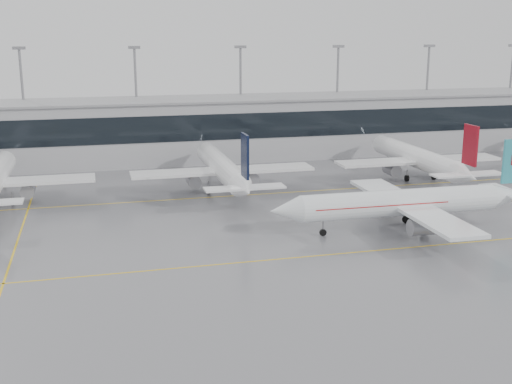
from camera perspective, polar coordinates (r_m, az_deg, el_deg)
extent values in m
plane|color=slate|center=(73.73, 2.33, -5.96)|extent=(320.00, 320.00, 0.00)
cube|color=yellow|center=(73.73, 2.33, -5.95)|extent=(120.00, 0.25, 0.01)
cube|color=yellow|center=(101.57, -2.53, -0.37)|extent=(120.00, 0.25, 0.01)
cube|color=yellow|center=(85.70, -20.40, -3.98)|extent=(0.25, 60.00, 0.01)
cube|color=#A7A7AB|center=(131.31, -5.46, 5.52)|extent=(180.00, 15.00, 12.00)
cube|color=black|center=(123.72, -4.92, 5.72)|extent=(180.00, 0.20, 5.00)
cube|color=gray|center=(130.56, -5.53, 8.21)|extent=(182.00, 16.00, 0.40)
cylinder|color=gray|center=(135.70, -19.93, 7.15)|extent=(0.50, 0.50, 22.00)
cube|color=gray|center=(135.00, -20.33, 11.91)|extent=(2.40, 1.00, 0.60)
cylinder|color=gray|center=(135.40, -10.56, 7.73)|extent=(0.50, 0.50, 22.00)
cube|color=gray|center=(134.69, -10.78, 12.51)|extent=(2.40, 1.00, 0.60)
cylinder|color=gray|center=(138.63, -1.37, 8.10)|extent=(0.50, 0.50, 22.00)
cube|color=gray|center=(137.94, -1.40, 12.78)|extent=(2.40, 1.00, 0.60)
cylinder|color=gray|center=(145.16, 7.21, 8.26)|extent=(0.50, 0.50, 22.00)
cube|color=gray|center=(144.51, 7.35, 12.72)|extent=(2.40, 1.00, 0.60)
cylinder|color=gray|center=(154.58, 14.90, 8.25)|extent=(0.50, 0.50, 22.00)
cube|color=gray|center=(153.96, 15.17, 12.43)|extent=(2.40, 1.00, 0.60)
cylinder|color=gray|center=(166.38, 21.60, 8.12)|extent=(0.50, 0.50, 22.00)
cylinder|color=white|center=(85.12, 12.62, -0.94)|extent=(26.77, 3.86, 3.50)
cone|color=white|center=(79.66, 2.64, -1.63)|extent=(4.05, 3.56, 3.50)
cone|color=white|center=(93.29, 21.57, -0.30)|extent=(5.65, 3.58, 3.50)
cube|color=white|center=(85.88, 13.50, -1.14)|extent=(5.39, 29.01, 0.45)
cube|color=white|center=(93.33, 21.69, -0.11)|extent=(2.95, 11.17, 0.25)
cylinder|color=gray|center=(81.98, 14.64, -3.01)|extent=(3.63, 2.15, 2.10)
cylinder|color=gray|center=(90.20, 11.79, -1.31)|extent=(3.63, 2.15, 2.10)
cylinder|color=gray|center=(81.85, 5.99, -3.10)|extent=(0.20, 0.20, 1.51)
cylinder|color=black|center=(82.07, 5.97, -3.60)|extent=(0.90, 0.31, 0.90)
cylinder|color=gray|center=(84.67, 14.82, -2.85)|extent=(0.24, 0.24, 1.51)
cylinder|color=black|center=(84.89, 14.79, -3.33)|extent=(1.11, 0.46, 1.10)
cylinder|color=gray|center=(89.08, 13.25, -1.92)|extent=(0.24, 0.24, 1.51)
cylinder|color=black|center=(89.28, 13.23, -2.39)|extent=(1.11, 0.46, 1.10)
cube|color=#B70F0F|center=(83.81, 10.78, -0.94)|extent=(18.05, 3.78, 0.12)
cone|color=white|center=(119.88, -21.32, 2.75)|extent=(3.59, 4.00, 3.59)
cylinder|color=gray|center=(103.48, -19.61, 0.17)|extent=(2.10, 3.60, 2.10)
cylinder|color=gray|center=(115.50, -21.48, 1.04)|extent=(0.20, 0.20, 1.56)
cylinder|color=black|center=(115.67, -21.44, 0.66)|extent=(0.30, 0.90, 0.90)
cylinder|color=gray|center=(102.40, -20.87, -0.41)|extent=(0.24, 0.24, 1.56)
cylinder|color=black|center=(102.58, -20.83, -0.83)|extent=(0.45, 1.10, 1.10)
cylinder|color=white|center=(105.50, -3.11, 2.28)|extent=(3.59, 27.36, 3.59)
cone|color=white|center=(120.64, -4.59, 3.73)|extent=(3.59, 4.00, 3.59)
cone|color=white|center=(89.78, -1.04, 0.23)|extent=(3.59, 5.60, 3.59)
cube|color=white|center=(104.14, -2.95, 1.90)|extent=(29.64, 5.00, 0.45)
cube|color=white|center=(89.52, -1.01, 0.38)|extent=(11.40, 2.80, 0.25)
cube|color=black|center=(88.38, -0.99, 3.23)|extent=(0.35, 3.60, 6.12)
cylinder|color=gray|center=(104.13, -5.58, 1.01)|extent=(2.10, 3.60, 2.10)
cylinder|color=gray|center=(105.97, -0.45, 1.30)|extent=(2.10, 3.60, 2.10)
cylinder|color=gray|center=(116.30, -4.14, 2.06)|extent=(0.20, 0.20, 1.56)
cylinder|color=black|center=(116.46, -4.13, 1.69)|extent=(0.30, 0.90, 0.90)
cylinder|color=gray|center=(103.16, -4.24, 0.59)|extent=(0.24, 0.24, 1.56)
cylinder|color=black|center=(103.35, -4.23, 0.17)|extent=(0.45, 1.10, 1.10)
cylinder|color=gray|center=(104.17, -1.42, 0.75)|extent=(0.24, 0.24, 1.56)
cylinder|color=black|center=(104.35, -1.42, 0.34)|extent=(0.45, 1.10, 1.10)
cylinder|color=white|center=(117.32, 13.92, 3.07)|extent=(3.59, 27.36, 3.59)
cone|color=white|center=(131.10, 10.70, 4.35)|extent=(3.59, 4.00, 3.59)
cone|color=white|center=(103.42, 18.19, 1.36)|extent=(3.59, 5.60, 3.59)
cube|color=white|center=(116.10, 14.25, 2.74)|extent=(29.64, 5.00, 0.45)
cube|color=white|center=(103.19, 18.26, 1.50)|extent=(11.40, 2.80, 0.25)
cube|color=maroon|center=(102.20, 18.52, 3.97)|extent=(0.35, 3.60, 6.12)
cylinder|color=gray|center=(114.63, 11.98, 1.96)|extent=(2.10, 3.60, 2.10)
cylinder|color=gray|center=(119.16, 16.13, 2.17)|extent=(2.10, 3.60, 2.10)
cylinder|color=gray|center=(127.12, 11.59, 2.83)|extent=(0.20, 0.20, 1.56)
cylinder|color=black|center=(127.27, 11.58, 2.49)|extent=(0.30, 0.90, 0.90)
cylinder|color=gray|center=(114.43, 13.28, 1.58)|extent=(0.24, 0.24, 1.56)
cylinder|color=black|center=(114.60, 13.26, 1.20)|extent=(0.45, 1.10, 1.10)
cylinder|color=gray|center=(116.91, 15.54, 1.70)|extent=(0.24, 0.24, 1.56)
cylinder|color=black|center=(117.07, 15.52, 1.33)|extent=(0.45, 1.10, 1.10)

